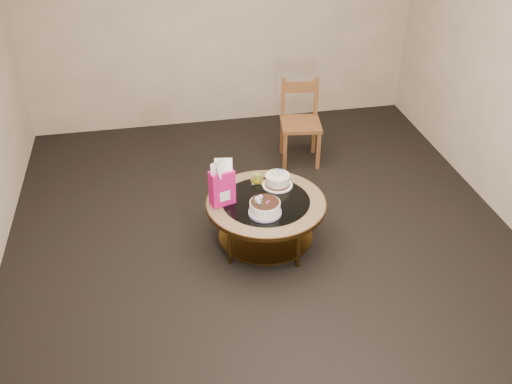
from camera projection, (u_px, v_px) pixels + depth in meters
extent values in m
plane|color=black|center=(266.00, 243.00, 5.03)|extent=(5.00, 5.00, 0.00)
cube|color=beige|center=(221.00, 14.00, 6.36)|extent=(4.50, 0.02, 2.60)
cube|color=beige|center=(397.00, 374.00, 2.27)|extent=(4.50, 0.02, 2.60)
cylinder|color=brown|center=(299.00, 207.00, 5.13)|extent=(0.04, 0.04, 0.42)
cylinder|color=brown|center=(236.00, 204.00, 5.17)|extent=(0.04, 0.04, 0.42)
cylinder|color=brown|center=(230.00, 243.00, 4.70)|extent=(0.04, 0.04, 0.42)
cylinder|color=brown|center=(298.00, 246.00, 4.66)|extent=(0.04, 0.04, 0.42)
cylinder|color=brown|center=(266.00, 234.00, 4.98)|extent=(0.82, 0.82, 0.02)
cylinder|color=brown|center=(266.00, 203.00, 4.79)|extent=(1.02, 1.02, 0.04)
cylinder|color=#967853|center=(266.00, 202.00, 4.79)|extent=(1.00, 1.00, 0.01)
cylinder|color=black|center=(266.00, 201.00, 4.78)|extent=(0.74, 0.74, 0.01)
cylinder|color=#A38BC5|center=(265.00, 212.00, 4.62)|extent=(0.27, 0.27, 0.02)
cylinder|color=white|center=(265.00, 208.00, 4.60)|extent=(0.25, 0.25, 0.11)
cylinder|color=black|center=(265.00, 202.00, 4.56)|extent=(0.23, 0.23, 0.01)
sphere|color=#A38BC5|center=(257.00, 199.00, 4.56)|extent=(0.05, 0.05, 0.05)
sphere|color=#A38BC5|center=(260.00, 197.00, 4.59)|extent=(0.04, 0.04, 0.04)
sphere|color=#A38BC5|center=(259.00, 202.00, 4.53)|extent=(0.04, 0.04, 0.04)
cone|color=#1F7532|center=(262.00, 201.00, 4.57)|extent=(0.04, 0.04, 0.02)
cone|color=#1F7532|center=(255.00, 202.00, 4.55)|extent=(0.03, 0.04, 0.02)
cone|color=#1F7532|center=(261.00, 197.00, 4.61)|extent=(0.03, 0.03, 0.02)
cone|color=#1F7532|center=(262.00, 204.00, 4.53)|extent=(0.03, 0.04, 0.02)
cylinder|color=white|center=(277.00, 185.00, 4.97)|extent=(0.26, 0.26, 0.01)
cylinder|color=#462614|center=(277.00, 184.00, 4.96)|extent=(0.22, 0.22, 0.02)
cylinder|color=beige|center=(278.00, 179.00, 4.94)|extent=(0.21, 0.21, 0.08)
cube|color=#5ABD51|center=(275.00, 172.00, 4.90)|extent=(0.04, 0.02, 0.06)
cube|color=white|center=(275.00, 172.00, 4.90)|extent=(0.03, 0.02, 0.05)
cube|color=#3A70C5|center=(281.00, 172.00, 4.90)|extent=(0.04, 0.02, 0.06)
cube|color=white|center=(281.00, 172.00, 4.90)|extent=(0.03, 0.02, 0.05)
cube|color=#C51278|center=(222.00, 187.00, 4.67)|extent=(0.22, 0.16, 0.31)
cube|color=white|center=(222.00, 193.00, 4.70)|extent=(0.12, 0.13, 0.09)
cube|color=#EEC962|center=(257.00, 181.00, 5.02)|extent=(0.11, 0.11, 0.01)
cylinder|color=gold|center=(257.00, 180.00, 5.02)|extent=(0.12, 0.12, 0.01)
cylinder|color=olive|center=(257.00, 177.00, 5.00)|extent=(0.06, 0.06, 0.06)
cylinder|color=black|center=(257.00, 174.00, 4.98)|extent=(0.00, 0.00, 0.01)
cube|color=brown|center=(301.00, 124.00, 6.00)|extent=(0.47, 0.47, 0.04)
cube|color=brown|center=(285.00, 151.00, 5.97)|extent=(0.04, 0.04, 0.44)
cube|color=brown|center=(318.00, 150.00, 5.98)|extent=(0.04, 0.04, 0.44)
cube|color=brown|center=(282.00, 135.00, 6.26)|extent=(0.04, 0.04, 0.44)
cube|color=brown|center=(314.00, 135.00, 6.27)|extent=(0.04, 0.04, 0.44)
cube|color=brown|center=(283.00, 98.00, 6.02)|extent=(0.04, 0.04, 0.45)
cube|color=brown|center=(316.00, 97.00, 6.03)|extent=(0.04, 0.04, 0.45)
cube|color=brown|center=(300.00, 87.00, 5.96)|extent=(0.35, 0.08, 0.12)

